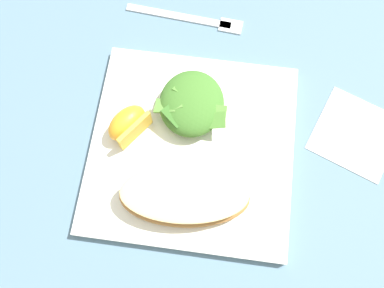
# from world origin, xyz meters

# --- Properties ---
(ground) EXTENTS (3.00, 3.00, 0.00)m
(ground) POSITION_xyz_m (0.00, 0.00, 0.00)
(ground) COLOR slate
(white_plate) EXTENTS (0.28, 0.28, 0.02)m
(white_plate) POSITION_xyz_m (0.00, 0.00, 0.01)
(white_plate) COLOR white
(white_plate) RESTS_ON ground
(cheesy_pizza_bread) EXTENTS (0.10, 0.18, 0.04)m
(cheesy_pizza_bread) POSITION_xyz_m (0.07, 0.00, 0.03)
(cheesy_pizza_bread) COLOR #A87038
(cheesy_pizza_bread) RESTS_ON white_plate
(green_salad_pile) EXTENTS (0.10, 0.10, 0.04)m
(green_salad_pile) POSITION_xyz_m (-0.06, -0.01, 0.04)
(green_salad_pile) COLOR #3D7028
(green_salad_pile) RESTS_ON white_plate
(orange_wedge_front) EXTENTS (0.07, 0.06, 0.04)m
(orange_wedge_front) POSITION_xyz_m (-0.01, -0.09, 0.04)
(orange_wedge_front) COLOR orange
(orange_wedge_front) RESTS_ON white_plate
(paper_napkin) EXTENTS (0.14, 0.14, 0.00)m
(paper_napkin) POSITION_xyz_m (-0.06, 0.23, 0.00)
(paper_napkin) COLOR white
(paper_napkin) RESTS_ON ground
(metal_fork) EXTENTS (0.03, 0.19, 0.01)m
(metal_fork) POSITION_xyz_m (-0.22, -0.03, 0.00)
(metal_fork) COLOR silver
(metal_fork) RESTS_ON ground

